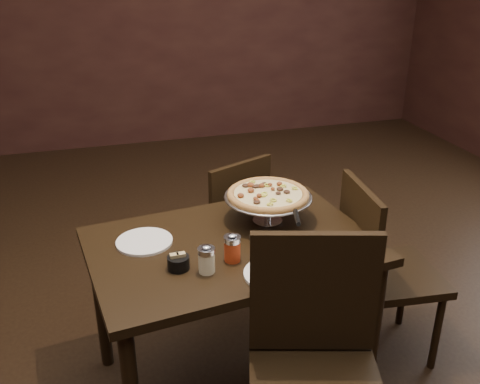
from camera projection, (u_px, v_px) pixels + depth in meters
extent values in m
cube|color=black|center=(232.00, 246.00, 2.15)|extent=(1.20, 0.87, 0.04)
cylinder|color=black|center=(374.00, 331.00, 2.21)|extent=(0.06, 0.06, 0.66)
cylinder|color=black|center=(101.00, 304.00, 2.38)|extent=(0.06, 0.06, 0.66)
cylinder|color=black|center=(299.00, 258.00, 2.74)|extent=(0.06, 0.06, 0.66)
cylinder|color=#BABBC2|center=(267.00, 221.00, 2.31)|extent=(0.13, 0.13, 0.01)
cylinder|color=#BABBC2|center=(268.00, 209.00, 2.28)|extent=(0.03, 0.03, 0.10)
cylinder|color=#BABBC2|center=(268.00, 198.00, 2.26)|extent=(0.09, 0.09, 0.01)
cylinder|color=#929397|center=(268.00, 197.00, 2.26)|extent=(0.37, 0.37, 0.01)
torus|color=#929397|center=(268.00, 197.00, 2.26)|extent=(0.37, 0.37, 0.01)
cylinder|color=#995F2E|center=(268.00, 195.00, 2.26)|extent=(0.34, 0.34, 0.01)
torus|color=#995F2E|center=(268.00, 194.00, 2.25)|extent=(0.35, 0.35, 0.03)
cylinder|color=tan|center=(268.00, 193.00, 2.25)|extent=(0.29, 0.29, 0.01)
cylinder|color=#FAF3C2|center=(207.00, 262.00, 1.93)|extent=(0.06, 0.06, 0.08)
cylinder|color=#BABBC2|center=(206.00, 251.00, 1.91)|extent=(0.06, 0.06, 0.02)
ellipsoid|color=#BABBC2|center=(206.00, 247.00, 1.90)|extent=(0.03, 0.03, 0.01)
cylinder|color=maroon|center=(232.00, 251.00, 2.00)|extent=(0.06, 0.06, 0.08)
cylinder|color=#BABBC2|center=(232.00, 239.00, 1.98)|extent=(0.07, 0.07, 0.02)
ellipsoid|color=#BABBC2|center=(232.00, 235.00, 1.97)|extent=(0.03, 0.03, 0.01)
cylinder|color=black|center=(178.00, 263.00, 1.95)|extent=(0.08, 0.08, 0.05)
cube|color=tan|center=(175.00, 261.00, 1.94)|extent=(0.03, 0.02, 0.05)
cube|color=tan|center=(181.00, 259.00, 1.95)|extent=(0.03, 0.02, 0.05)
cube|color=white|center=(329.00, 262.00, 1.99)|extent=(0.20, 0.20, 0.02)
cylinder|color=white|center=(144.00, 242.00, 2.13)|extent=(0.22, 0.22, 0.01)
cylinder|color=white|center=(277.00, 274.00, 1.92)|extent=(0.24, 0.24, 0.01)
cone|color=#BABBC2|center=(297.00, 218.00, 2.07)|extent=(0.14, 0.14, 0.00)
cylinder|color=black|center=(297.00, 218.00, 2.06)|extent=(0.05, 0.12, 0.02)
cube|color=black|center=(220.00, 227.00, 2.91)|extent=(0.50, 0.50, 0.04)
cube|color=black|center=(241.00, 200.00, 2.70)|extent=(0.36, 0.18, 0.40)
cylinder|color=black|center=(225.00, 240.00, 3.19)|extent=(0.03, 0.03, 0.37)
cylinder|color=black|center=(182.00, 258.00, 3.01)|extent=(0.03, 0.03, 0.37)
cylinder|color=black|center=(260.00, 261.00, 2.98)|extent=(0.03, 0.03, 0.37)
cylinder|color=black|center=(216.00, 281.00, 2.80)|extent=(0.03, 0.03, 0.37)
cube|color=black|center=(314.00, 293.00, 1.80)|extent=(0.43, 0.16, 0.46)
cube|color=black|center=(392.00, 275.00, 2.43)|extent=(0.44, 0.44, 0.04)
cube|color=black|center=(359.00, 232.00, 2.30)|extent=(0.07, 0.41, 0.43)
cylinder|color=black|center=(437.00, 332.00, 2.40)|extent=(0.03, 0.03, 0.40)
cylinder|color=black|center=(403.00, 291.00, 2.70)|extent=(0.03, 0.03, 0.40)
cylinder|color=black|center=(368.00, 341.00, 2.35)|extent=(0.03, 0.03, 0.40)
cylinder|color=black|center=(341.00, 298.00, 2.64)|extent=(0.03, 0.03, 0.40)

